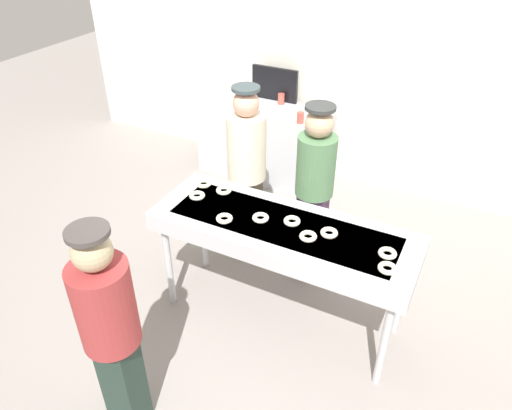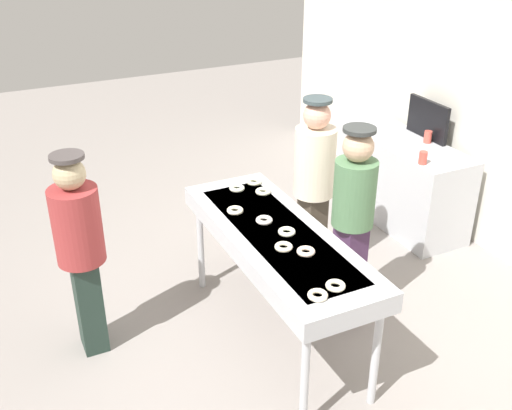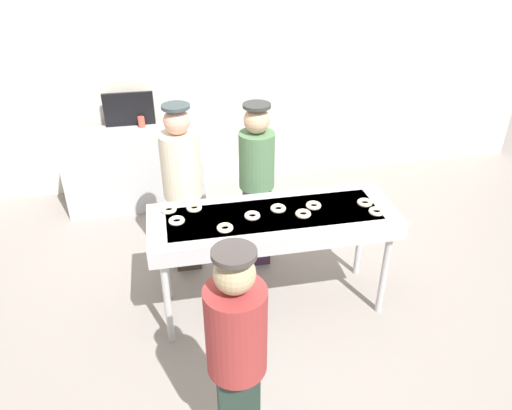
{
  "view_description": "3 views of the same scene",
  "coord_description": "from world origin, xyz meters",
  "px_view_note": "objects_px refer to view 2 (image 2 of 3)",
  "views": [
    {
      "loc": [
        1.13,
        -2.66,
        3.05
      ],
      "look_at": [
        -0.21,
        -0.02,
        1.07
      ],
      "focal_mm": 33.86,
      "sensor_mm": 36.0,
      "label": 1
    },
    {
      "loc": [
        3.36,
        -1.79,
        3.12
      ],
      "look_at": [
        -0.3,
        -0.03,
        1.04
      ],
      "focal_mm": 42.55,
      "sensor_mm": 36.0,
      "label": 2
    },
    {
      "loc": [
        -0.78,
        -3.23,
        3.02
      ],
      "look_at": [
        -0.12,
        0.1,
        0.99
      ],
      "focal_mm": 34.28,
      "sensor_mm": 36.0,
      "label": 3
    }
  ],
  "objects_px": {
    "fryer_conveyor": "(277,242)",
    "worker_assistant": "(314,178)",
    "sugar_donut_2": "(237,188)",
    "sugar_donut_6": "(306,251)",
    "sugar_donut_1": "(235,210)",
    "customer_waiting": "(80,245)",
    "sugar_donut_8": "(336,286)",
    "paper_cup_1": "(423,158)",
    "sugar_donut_0": "(263,191)",
    "paper_cup_0": "(428,137)",
    "sugar_donut_4": "(264,220)",
    "sugar_donut_7": "(287,232)",
    "menu_display": "(428,119)",
    "sugar_donut_9": "(318,295)",
    "prep_counter": "(401,181)",
    "sugar_donut_3": "(254,182)",
    "worker_baker": "(353,215)",
    "sugar_donut_5": "(284,247)"
  },
  "relations": [
    {
      "from": "sugar_donut_6",
      "to": "sugar_donut_8",
      "type": "bearing_deg",
      "value": -4.66
    },
    {
      "from": "worker_baker",
      "to": "prep_counter",
      "type": "distance_m",
      "value": 1.91
    },
    {
      "from": "sugar_donut_0",
      "to": "sugar_donut_2",
      "type": "bearing_deg",
      "value": -131.98
    },
    {
      "from": "sugar_donut_3",
      "to": "worker_baker",
      "type": "distance_m",
      "value": 0.93
    },
    {
      "from": "sugar_donut_1",
      "to": "paper_cup_0",
      "type": "xyz_separation_m",
      "value": [
        -0.63,
        2.4,
        -0.01
      ]
    },
    {
      "from": "sugar_donut_6",
      "to": "paper_cup_0",
      "type": "distance_m",
      "value": 2.61
    },
    {
      "from": "sugar_donut_6",
      "to": "menu_display",
      "type": "relative_size",
      "value": 0.22
    },
    {
      "from": "sugar_donut_9",
      "to": "paper_cup_0",
      "type": "relative_size",
      "value": 1.03
    },
    {
      "from": "sugar_donut_0",
      "to": "worker_assistant",
      "type": "height_order",
      "value": "worker_assistant"
    },
    {
      "from": "sugar_donut_2",
      "to": "worker_assistant",
      "type": "xyz_separation_m",
      "value": [
        0.08,
        0.69,
        -0.01
      ]
    },
    {
      "from": "sugar_donut_3",
      "to": "paper_cup_1",
      "type": "xyz_separation_m",
      "value": [
        0.18,
        1.64,
        -0.01
      ]
    },
    {
      "from": "sugar_donut_9",
      "to": "sugar_donut_8",
      "type": "bearing_deg",
      "value": 103.99
    },
    {
      "from": "sugar_donut_1",
      "to": "sugar_donut_3",
      "type": "distance_m",
      "value": 0.54
    },
    {
      "from": "sugar_donut_1",
      "to": "customer_waiting",
      "type": "distance_m",
      "value": 1.17
    },
    {
      "from": "sugar_donut_0",
      "to": "sugar_donut_7",
      "type": "bearing_deg",
      "value": -11.94
    },
    {
      "from": "sugar_donut_3",
      "to": "sugar_donut_4",
      "type": "relative_size",
      "value": 1.0
    },
    {
      "from": "fryer_conveyor",
      "to": "worker_assistant",
      "type": "bearing_deg",
      "value": 133.96
    },
    {
      "from": "sugar_donut_5",
      "to": "worker_assistant",
      "type": "height_order",
      "value": "worker_assistant"
    },
    {
      "from": "sugar_donut_2",
      "to": "customer_waiting",
      "type": "bearing_deg",
      "value": -79.21
    },
    {
      "from": "sugar_donut_9",
      "to": "paper_cup_1",
      "type": "xyz_separation_m",
      "value": [
        -1.45,
        2.0,
        -0.01
      ]
    },
    {
      "from": "fryer_conveyor",
      "to": "sugar_donut_3",
      "type": "height_order",
      "value": "sugar_donut_3"
    },
    {
      "from": "sugar_donut_8",
      "to": "paper_cup_1",
      "type": "distance_m",
      "value": 2.32
    },
    {
      "from": "sugar_donut_0",
      "to": "sugar_donut_4",
      "type": "bearing_deg",
      "value": -25.43
    },
    {
      "from": "sugar_donut_1",
      "to": "sugar_donut_3",
      "type": "xyz_separation_m",
      "value": [
        -0.41,
        0.36,
        0.0
      ]
    },
    {
      "from": "sugar_donut_1",
      "to": "sugar_donut_4",
      "type": "height_order",
      "value": "same"
    },
    {
      "from": "sugar_donut_5",
      "to": "customer_waiting",
      "type": "distance_m",
      "value": 1.45
    },
    {
      "from": "sugar_donut_6",
      "to": "customer_waiting",
      "type": "height_order",
      "value": "customer_waiting"
    },
    {
      "from": "sugar_donut_9",
      "to": "worker_assistant",
      "type": "bearing_deg",
      "value": 150.1
    },
    {
      "from": "sugar_donut_2",
      "to": "sugar_donut_6",
      "type": "height_order",
      "value": "same"
    },
    {
      "from": "sugar_donut_4",
      "to": "sugar_donut_5",
      "type": "bearing_deg",
      "value": -7.12
    },
    {
      "from": "sugar_donut_2",
      "to": "paper_cup_1",
      "type": "height_order",
      "value": "paper_cup_1"
    },
    {
      "from": "sugar_donut_6",
      "to": "worker_assistant",
      "type": "distance_m",
      "value": 1.23
    },
    {
      "from": "fryer_conveyor",
      "to": "sugar_donut_7",
      "type": "relative_size",
      "value": 15.93
    },
    {
      "from": "sugar_donut_5",
      "to": "paper_cup_0",
      "type": "xyz_separation_m",
      "value": [
        -1.27,
        2.32,
        -0.01
      ]
    },
    {
      "from": "sugar_donut_0",
      "to": "customer_waiting",
      "type": "height_order",
      "value": "customer_waiting"
    },
    {
      "from": "sugar_donut_7",
      "to": "sugar_donut_9",
      "type": "xyz_separation_m",
      "value": [
        0.76,
        -0.2,
        0.0
      ]
    },
    {
      "from": "sugar_donut_1",
      "to": "sugar_donut_8",
      "type": "distance_m",
      "value": 1.2
    },
    {
      "from": "paper_cup_0",
      "to": "sugar_donut_1",
      "type": "bearing_deg",
      "value": -75.23
    },
    {
      "from": "sugar_donut_5",
      "to": "sugar_donut_7",
      "type": "distance_m",
      "value": 0.21
    },
    {
      "from": "sugar_donut_1",
      "to": "sugar_donut_2",
      "type": "height_order",
      "value": "same"
    },
    {
      "from": "sugar_donut_2",
      "to": "sugar_donut_5",
      "type": "height_order",
      "value": "same"
    },
    {
      "from": "sugar_donut_0",
      "to": "paper_cup_1",
      "type": "relative_size",
      "value": 1.03
    },
    {
      "from": "sugar_donut_0",
      "to": "paper_cup_0",
      "type": "distance_m",
      "value": 2.1
    },
    {
      "from": "fryer_conveyor",
      "to": "worker_assistant",
      "type": "distance_m",
      "value": 0.99
    },
    {
      "from": "menu_display",
      "to": "sugar_donut_8",
      "type": "bearing_deg",
      "value": -50.11
    },
    {
      "from": "sugar_donut_9",
      "to": "prep_counter",
      "type": "xyz_separation_m",
      "value": [
        -1.98,
        2.24,
        -0.52
      ]
    },
    {
      "from": "sugar_donut_1",
      "to": "paper_cup_0",
      "type": "height_order",
      "value": "paper_cup_0"
    },
    {
      "from": "customer_waiting",
      "to": "prep_counter",
      "type": "distance_m",
      "value": 3.49
    },
    {
      "from": "sugar_donut_2",
      "to": "sugar_donut_5",
      "type": "bearing_deg",
      "value": -5.37
    },
    {
      "from": "sugar_donut_2",
      "to": "sugar_donut_7",
      "type": "relative_size",
      "value": 1.0
    }
  ]
}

